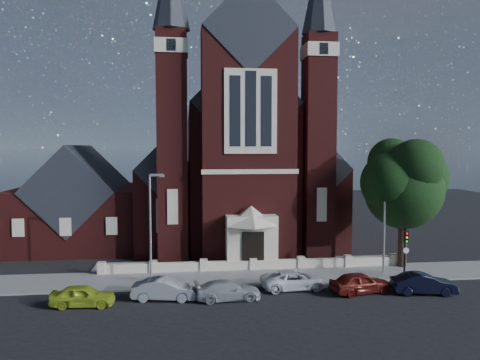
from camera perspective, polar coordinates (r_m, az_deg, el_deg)
The scene contains 16 objects.
ground at distance 46.98m, azimuth 0.08°, elevation -8.32°, with size 120.00×120.00×0.00m, color black.
pavement_strip at distance 36.88m, azimuth 2.04°, elevation -11.77°, with size 60.00×5.00×0.12m, color slate.
forecourt_paving at distance 40.70m, azimuth 1.17°, elevation -10.26°, with size 26.00×3.00×0.14m, color slate.
forecourt_wall at distance 38.79m, azimuth 1.58°, elevation -10.98°, with size 24.00×0.40×0.90m, color beige.
church at distance 53.83m, azimuth -0.92°, elevation 2.04°, with size 20.01×34.90×29.20m.
parish_hall at distance 50.08m, azimuth -18.88°, elevation -3.11°, with size 12.00×12.20×10.24m.
street_tree at distance 40.62m, azimuth 19.64°, elevation -0.56°, with size 6.40×6.60×10.70m.
street_lamp_left at distance 35.09m, azimuth -10.74°, elevation -4.96°, with size 1.16×0.22×8.09m.
street_lamp_right at distance 38.28m, azimuth 17.32°, elevation -4.33°, with size 1.16×0.22×8.09m.
traffic_signal at distance 37.60m, azimuth 19.52°, elevation -7.64°, with size 0.28×0.42×4.00m.
car_lime_van at distance 31.92m, azimuth -18.62°, elevation -13.22°, with size 1.60×3.98×1.36m, color #A0BA25.
car_silver_a at distance 31.94m, azimuth -9.18°, elevation -13.01°, with size 1.49×4.26×1.40m, color #909497.
car_silver_b at distance 31.58m, azimuth -1.51°, elevation -13.29°, with size 1.77×4.36×1.27m, color #A7ABAF.
car_white_suv at distance 34.02m, azimuth 6.60°, elevation -12.02°, with size 2.16×4.68×1.30m, color white.
car_dark_red at distance 33.90m, azimuth 14.43°, elevation -12.03°, with size 1.72×4.29×1.46m, color #611710.
car_navy at distance 35.08m, azimuth 21.48°, elevation -11.68°, with size 1.49×4.28×1.41m, color black.
Camera 1 is at (-5.40, -30.58, 10.01)m, focal length 35.00 mm.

